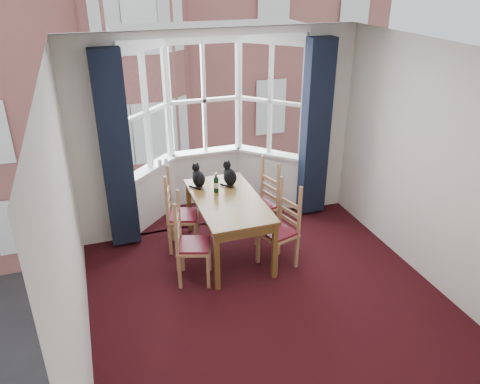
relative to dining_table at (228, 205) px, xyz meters
name	(u,v)px	position (x,y,z in m)	size (l,w,h in m)	color
floor	(278,314)	(0.14, -1.39, -0.71)	(4.50, 4.50, 0.00)	black
ceiling	(289,57)	(0.14, -1.39, 2.09)	(4.50, 4.50, 0.00)	white
wall_left	(69,237)	(-1.86, -1.39, 0.69)	(4.50, 4.50, 0.00)	silver
wall_right	(449,176)	(2.14, -1.39, 0.69)	(4.50, 4.50, 0.00)	silver
wall_near	(439,372)	(0.14, -3.64, 0.69)	(4.00, 4.00, 0.00)	silver
wall_back_pier_left	(96,146)	(-1.51, 0.86, 0.69)	(0.70, 0.12, 2.80)	silver
wall_back_pier_right	(324,122)	(1.79, 0.86, 0.69)	(0.70, 0.12, 2.80)	silver
bay_window	(209,123)	(0.14, 1.36, 0.69)	(2.76, 0.94, 2.80)	white
curtain_left	(116,153)	(-1.28, 0.68, 0.64)	(0.38, 0.22, 2.60)	black
curtain_right	(316,130)	(1.56, 0.68, 0.64)	(0.38, 0.22, 2.60)	black
dining_table	(228,205)	(0.00, 0.00, 0.00)	(0.84, 1.55, 0.80)	brown
chair_left_near	(186,246)	(-0.66, -0.42, -0.24)	(0.51, 0.52, 0.92)	#A87C52
chair_left_far	(176,217)	(-0.62, 0.35, -0.24)	(0.50, 0.52, 0.92)	#A87C52
chair_right_near	(283,231)	(0.59, -0.46, -0.24)	(0.50, 0.52, 0.92)	#A87C52
chair_right_far	(264,205)	(0.62, 0.28, -0.24)	(0.50, 0.51, 0.92)	#A87C52
cat_left	(198,177)	(-0.26, 0.51, 0.21)	(0.22, 0.27, 0.33)	black
cat_right	(230,175)	(0.16, 0.43, 0.22)	(0.22, 0.27, 0.34)	black
wine_bottle	(216,184)	(-0.08, 0.25, 0.21)	(0.07, 0.07, 0.27)	black
candle_tall	(160,163)	(-0.66, 1.21, 0.21)	(0.06, 0.06, 0.10)	white
candle_short	(166,161)	(-0.56, 1.24, 0.21)	(0.06, 0.06, 0.10)	white
street	(108,105)	(0.14, 30.86, -6.71)	(80.00, 80.00, 0.00)	#333335
tenement_building	(124,25)	(0.14, 12.62, 0.89)	(18.40, 7.80, 15.20)	#A15B53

